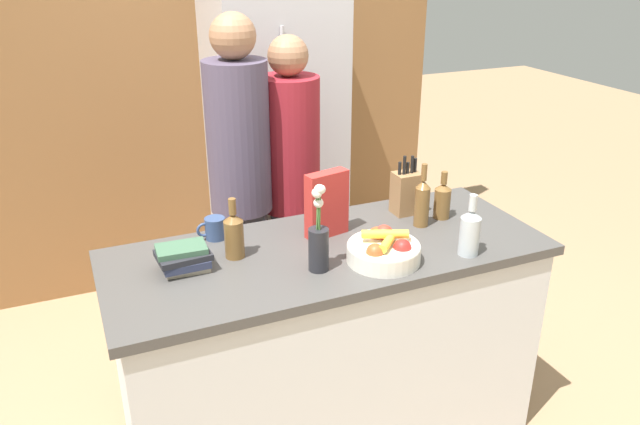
% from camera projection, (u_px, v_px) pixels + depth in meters
% --- Properties ---
extents(kitchen_island, '(1.77, 0.71, 0.94)m').
position_uv_depth(kitchen_island, '(328.00, 345.00, 2.67)').
color(kitchen_island, silver).
rests_on(kitchen_island, ground_plane).
extents(back_wall_wood, '(2.97, 0.12, 2.60)m').
position_uv_depth(back_wall_wood, '(212.00, 76.00, 3.84)').
color(back_wall_wood, olive).
rests_on(back_wall_wood, ground_plane).
extents(refrigerator, '(0.73, 0.62, 2.01)m').
position_uv_depth(refrigerator, '(275.00, 132.00, 3.76)').
color(refrigerator, '#B7B7BC').
rests_on(refrigerator, ground_plane).
extents(fruit_bowl, '(0.28, 0.28, 0.11)m').
position_uv_depth(fruit_bowl, '(384.00, 249.00, 2.38)').
color(fruit_bowl, silver).
rests_on(fruit_bowl, kitchen_island).
extents(knife_block, '(0.11, 0.10, 0.27)m').
position_uv_depth(knife_block, '(406.00, 192.00, 2.78)').
color(knife_block, olive).
rests_on(knife_block, kitchen_island).
extents(flower_vase, '(0.08, 0.08, 0.34)m').
position_uv_depth(flower_vase, '(319.00, 239.00, 2.28)').
color(flower_vase, '#232328').
rests_on(flower_vase, kitchen_island).
extents(cereal_box, '(0.19, 0.10, 0.28)m').
position_uv_depth(cereal_box, '(327.00, 204.00, 2.55)').
color(cereal_box, red).
rests_on(cereal_box, kitchen_island).
extents(coffee_mug, '(0.12, 0.08, 0.09)m').
position_uv_depth(coffee_mug, '(214.00, 228.00, 2.55)').
color(coffee_mug, '#334770').
rests_on(coffee_mug, kitchen_island).
extents(book_stack, '(0.20, 0.16, 0.09)m').
position_uv_depth(book_stack, '(184.00, 258.00, 2.31)').
color(book_stack, '#B7A88E').
rests_on(book_stack, kitchen_island).
extents(bottle_oil, '(0.08, 0.08, 0.25)m').
position_uv_depth(bottle_oil, '(470.00, 231.00, 2.40)').
color(bottle_oil, '#B2BCC1').
rests_on(bottle_oil, kitchen_island).
extents(bottle_vinegar, '(0.06, 0.06, 0.28)m').
position_uv_depth(bottle_vinegar, '(422.00, 202.00, 2.65)').
color(bottle_vinegar, brown).
rests_on(bottle_vinegar, kitchen_island).
extents(bottle_wine, '(0.07, 0.07, 0.21)m').
position_uv_depth(bottle_wine, '(442.00, 200.00, 2.73)').
color(bottle_wine, brown).
rests_on(bottle_wine, kitchen_island).
extents(bottle_water, '(0.08, 0.08, 0.24)m').
position_uv_depth(bottle_water, '(234.00, 234.00, 2.38)').
color(bottle_water, brown).
rests_on(bottle_water, kitchen_island).
extents(person_at_sink, '(0.30, 0.30, 1.79)m').
position_uv_depth(person_at_sink, '(240.00, 177.00, 2.99)').
color(person_at_sink, '#383842').
rests_on(person_at_sink, ground_plane).
extents(person_in_blue, '(0.30, 0.30, 1.67)m').
position_uv_depth(person_in_blue, '(291.00, 180.00, 3.16)').
color(person_in_blue, '#383842').
rests_on(person_in_blue, ground_plane).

